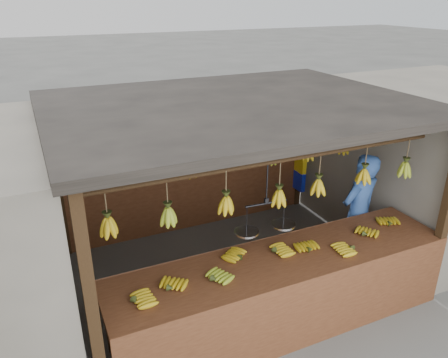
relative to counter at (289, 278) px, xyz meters
name	(u,v)px	position (x,y,z in m)	size (l,w,h in m)	color
ground	(233,274)	(-0.07, 1.24, -0.72)	(80.00, 80.00, 0.00)	#5B5B57
stall	(223,129)	(-0.07, 1.57, 1.25)	(4.30, 3.30, 2.40)	black
neighbor_right	(437,157)	(3.53, 1.24, 0.43)	(3.00, 3.00, 2.30)	slate
counter	(289,278)	(0.00, 0.00, 0.00)	(3.95, 0.90, 0.96)	#5A301A
hanging_bananas	(234,163)	(-0.08, 1.24, 0.90)	(3.62, 2.23, 0.39)	#BD9914
balance_scale	(265,225)	(-0.19, 0.24, 0.58)	(0.69, 0.28, 0.76)	black
vendor	(358,213)	(1.53, 0.71, 0.12)	(0.61, 0.40, 1.68)	#3359A5
bag_bundles	(301,154)	(1.87, 2.59, 0.29)	(0.08, 0.26, 1.33)	#199926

